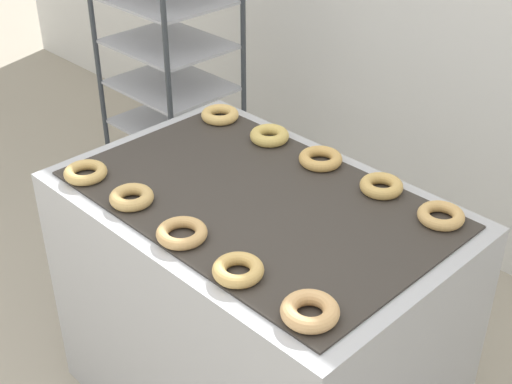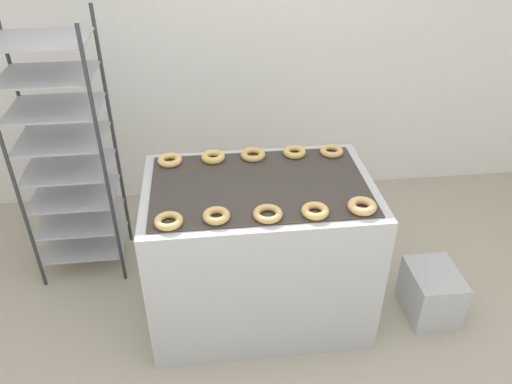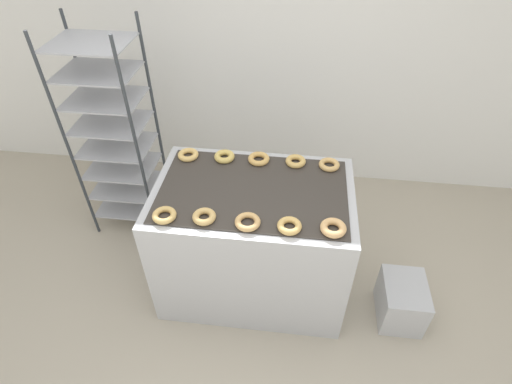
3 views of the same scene
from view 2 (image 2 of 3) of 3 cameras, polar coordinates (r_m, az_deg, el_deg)
wall_back at (r=3.91m, az=-2.28°, el=18.12°), size 8.00×0.05×2.80m
fryer_machine at (r=3.03m, az=0.33°, el=-6.65°), size 1.29×0.85×0.94m
baking_rack_cart at (r=3.39m, az=-20.91°, el=4.14°), size 0.56×0.46×1.75m
glaze_bin at (r=3.38m, az=19.36°, el=-10.79°), size 0.29×0.37×0.33m
donut_near_leftmost at (r=2.48m, az=-9.96°, el=-3.28°), size 0.14×0.14×0.04m
donut_near_left at (r=2.49m, az=-4.55°, el=-2.72°), size 0.14×0.14×0.04m
donut_near_center at (r=2.50m, az=1.36°, el=-2.51°), size 0.15×0.15×0.04m
donut_near_right at (r=2.53m, az=6.77°, el=-2.16°), size 0.14×0.14×0.04m
donut_near_rightmost at (r=2.60m, az=12.03°, el=-1.58°), size 0.15×0.15×0.04m
donut_far_leftmost at (r=3.00m, az=-9.82°, el=3.61°), size 0.14×0.14×0.04m
donut_far_left at (r=3.00m, az=-4.92°, el=4.03°), size 0.14×0.14×0.04m
donut_far_center at (r=3.01m, az=-0.38°, el=4.30°), size 0.15×0.15×0.04m
donut_far_right at (r=3.05m, az=4.42°, el=4.58°), size 0.14×0.14×0.04m
donut_far_rightmost at (r=3.09m, az=8.62°, el=4.66°), size 0.14×0.14×0.04m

